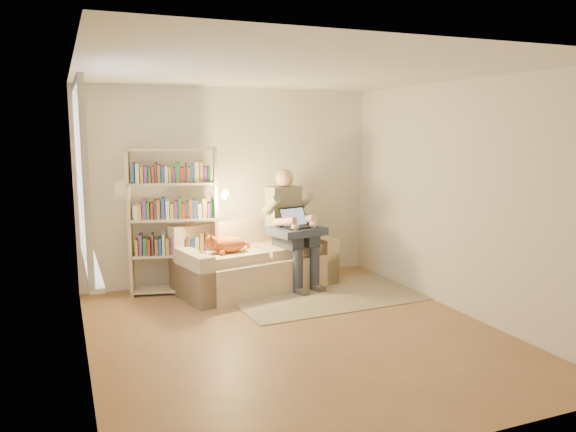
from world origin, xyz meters
name	(u,v)px	position (x,y,z in m)	size (l,w,h in m)	color
floor	(296,333)	(0.00, 0.00, 0.00)	(4.50, 4.50, 0.00)	brown
ceiling	(296,72)	(0.00, 0.00, 2.60)	(4.00, 4.50, 0.02)	white
wall_left	(80,220)	(-2.00, 0.00, 1.30)	(0.02, 4.50, 2.60)	silver
wall_right	(460,198)	(2.00, 0.00, 1.30)	(0.02, 4.50, 2.60)	silver
wall_back	(231,186)	(0.00, 2.25, 1.30)	(4.00, 0.02, 2.60)	silver
wall_front	(438,254)	(0.00, -2.25, 1.30)	(4.00, 0.02, 2.60)	silver
window	(85,208)	(-1.95, 0.20, 1.38)	(0.12, 1.52, 1.69)	white
sofa	(255,264)	(0.15, 1.74, 0.31)	(2.18, 1.32, 0.87)	beige
person	(290,221)	(0.63, 1.68, 0.86)	(0.56, 0.77, 1.54)	gray
cat	(225,244)	(-0.30, 1.51, 0.66)	(0.65, 0.33, 0.25)	orange
blanket	(299,231)	(0.70, 1.54, 0.76)	(0.64, 0.53, 0.10)	#2B354C
laptop	(299,222)	(0.70, 1.55, 0.87)	(0.45, 0.41, 0.32)	black
bookshelf	(174,213)	(-0.85, 1.90, 1.02)	(1.21, 0.58, 1.85)	beige
rug	(326,296)	(0.85, 1.04, 0.01)	(2.30, 1.36, 0.01)	gray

